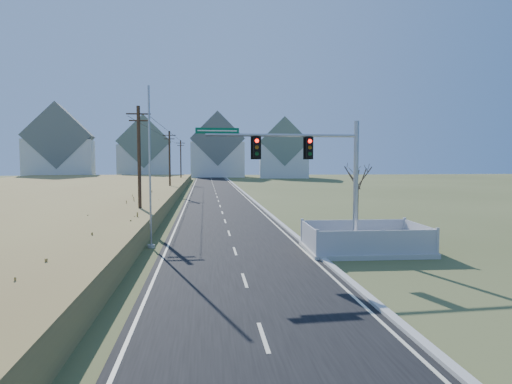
# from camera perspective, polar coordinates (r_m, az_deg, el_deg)

# --- Properties ---
(ground) EXTENTS (260.00, 260.00, 0.00)m
(ground) POSITION_cam_1_polar(r_m,az_deg,el_deg) (20.87, -1.92, -9.72)
(ground) COLOR #4B5127
(ground) RESTS_ON ground
(road) EXTENTS (8.00, 180.00, 0.06)m
(road) POSITION_cam_1_polar(r_m,az_deg,el_deg) (70.40, -5.10, 0.01)
(road) COLOR black
(road) RESTS_ON ground
(curb) EXTENTS (0.30, 180.00, 0.18)m
(curb) POSITION_cam_1_polar(r_m,az_deg,el_deg) (70.61, -1.73, 0.08)
(curb) COLOR #B2AFA8
(curb) RESTS_ON ground
(reed_marsh) EXTENTS (38.00, 110.00, 1.30)m
(reed_marsh) POSITION_cam_1_polar(r_m,az_deg,el_deg) (64.39, -26.76, -0.23)
(reed_marsh) COLOR #998945
(reed_marsh) RESTS_ON ground
(utility_pole_near) EXTENTS (1.80, 0.26, 9.00)m
(utility_pole_near) POSITION_cam_1_polar(r_m,az_deg,el_deg) (35.55, -14.39, 3.46)
(utility_pole_near) COLOR #422D1E
(utility_pole_near) RESTS_ON ground
(utility_pole_mid) EXTENTS (1.80, 0.26, 9.00)m
(utility_pole_mid) POSITION_cam_1_polar(r_m,az_deg,el_deg) (65.39, -10.74, 3.73)
(utility_pole_mid) COLOR #422D1E
(utility_pole_mid) RESTS_ON ground
(utility_pole_far) EXTENTS (1.80, 0.26, 9.00)m
(utility_pole_far) POSITION_cam_1_polar(r_m,az_deg,el_deg) (95.33, -9.38, 3.82)
(utility_pole_far) COLOR #422D1E
(utility_pole_far) RESTS_ON ground
(condo_nw) EXTENTS (17.69, 13.38, 19.05)m
(condo_nw) POSITION_cam_1_polar(r_m,az_deg,el_deg) (125.63, -23.34, 4.97)
(condo_nw) COLOR silver
(condo_nw) RESTS_ON ground
(condo_nnw) EXTENTS (14.93, 11.17, 17.03)m
(condo_nnw) POSITION_cam_1_polar(r_m,az_deg,el_deg) (129.27, -13.75, 4.80)
(condo_nnw) COLOR silver
(condo_nnw) RESTS_ON ground
(condo_n) EXTENTS (15.27, 10.20, 18.54)m
(condo_n) POSITION_cam_1_polar(r_m,az_deg,el_deg) (132.28, -4.87, 5.18)
(condo_n) COLOR silver
(condo_n) RESTS_ON ground
(condo_ne) EXTENTS (14.12, 10.51, 16.52)m
(condo_ne) POSITION_cam_1_polar(r_m,az_deg,el_deg) (126.08, 3.47, 4.89)
(condo_ne) COLOR silver
(condo_ne) RESTS_ON ground
(traffic_signal_mast) EXTENTS (8.84, 0.82, 7.04)m
(traffic_signal_mast) POSITION_cam_1_polar(r_m,az_deg,el_deg) (24.46, 8.33, 2.54)
(traffic_signal_mast) COLOR #9EA0A5
(traffic_signal_mast) RESTS_ON ground
(fence_enclosure) EXTENTS (6.55, 4.57, 1.47)m
(fence_enclosure) POSITION_cam_1_polar(r_m,az_deg,el_deg) (25.54, 13.42, -6.62)
(fence_enclosure) COLOR #B7B5AD
(fence_enclosure) RESTS_ON ground
(open_sign) EXTENTS (0.56, 0.11, 0.69)m
(open_sign) POSITION_cam_1_polar(r_m,az_deg,el_deg) (23.79, 11.43, -7.19)
(open_sign) COLOR white
(open_sign) RESTS_ON ground
(flagpole) EXTENTS (0.41, 0.41, 9.06)m
(flagpole) POSITION_cam_1_polar(r_m,az_deg,el_deg) (26.17, -13.10, 0.99)
(flagpole) COLOR #B7B5AD
(flagpole) RESTS_ON ground
(bare_tree) EXTENTS (1.88, 1.88, 4.98)m
(bare_tree) POSITION_cam_1_polar(r_m,az_deg,el_deg) (28.54, 12.59, 2.04)
(bare_tree) COLOR #4C3F33
(bare_tree) RESTS_ON ground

